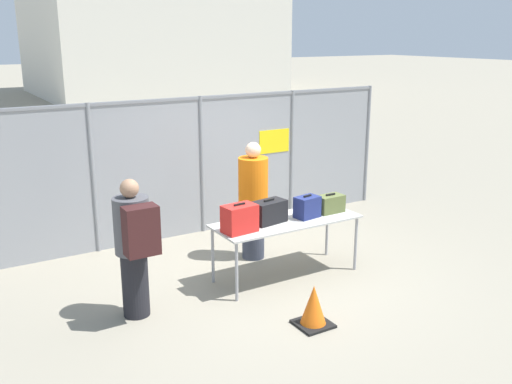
{
  "coord_description": "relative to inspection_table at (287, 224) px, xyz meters",
  "views": [
    {
      "loc": [
        -3.87,
        -6.0,
        3.17
      ],
      "look_at": [
        0.05,
        0.51,
        1.05
      ],
      "focal_mm": 40.0,
      "sensor_mm": 36.0,
      "label": 1
    }
  ],
  "objects": [
    {
      "name": "inspection_table",
      "position": [
        0.0,
        0.0,
        0.0
      ],
      "size": [
        2.0,
        0.76,
        0.79
      ],
      "color": "#B2B2AD",
      "rests_on": "ground_plane"
    },
    {
      "name": "security_worker_near",
      "position": [
        -0.04,
        0.79,
        0.15
      ],
      "size": [
        0.42,
        0.42,
        1.71
      ],
      "rotation": [
        0.0,
        0.0,
        3.25
      ],
      "color": "#383D4C",
      "rests_on": "ground_plane"
    },
    {
      "name": "distant_hangar",
      "position": [
        7.4,
        24.27,
        3.05
      ],
      "size": [
        11.62,
        10.19,
        7.56
      ],
      "color": "beige",
      "rests_on": "ground_plane"
    },
    {
      "name": "traffic_cone",
      "position": [
        -0.5,
        -1.29,
        -0.51
      ],
      "size": [
        0.39,
        0.39,
        0.48
      ],
      "color": "black",
      "rests_on": "ground_plane"
    },
    {
      "name": "suitcase_olive",
      "position": [
        0.71,
        -0.02,
        0.18
      ],
      "size": [
        0.38,
        0.23,
        0.26
      ],
      "color": "#566033",
      "rests_on": "inspection_table"
    },
    {
      "name": "fence_section",
      "position": [
        -0.15,
        2.22,
        0.43
      ],
      "size": [
        7.09,
        0.07,
        2.23
      ],
      "color": "gray",
      "rests_on": "ground_plane"
    },
    {
      "name": "suitcase_navy",
      "position": [
        0.3,
        -0.05,
        0.2
      ],
      "size": [
        0.35,
        0.26,
        0.31
      ],
      "color": "navy",
      "rests_on": "inspection_table"
    },
    {
      "name": "traveler_hooded",
      "position": [
        -2.11,
        -0.09,
        0.16
      ],
      "size": [
        0.4,
        0.63,
        1.63
      ],
      "rotation": [
        0.0,
        0.0,
        0.43
      ],
      "color": "black",
      "rests_on": "ground_plane"
    },
    {
      "name": "ground_plane",
      "position": [
        -0.16,
        0.09,
        -0.74
      ],
      "size": [
        120.0,
        120.0,
        0.0
      ],
      "primitive_type": "plane",
      "color": "gray"
    },
    {
      "name": "utility_trailer",
      "position": [
        0.67,
        4.38,
        -0.35
      ],
      "size": [
        3.7,
        2.06,
        0.66
      ],
      "color": "white",
      "rests_on": "ground_plane"
    },
    {
      "name": "suitcase_red",
      "position": [
        -0.76,
        -0.08,
        0.23
      ],
      "size": [
        0.43,
        0.3,
        0.37
      ],
      "color": "red",
      "rests_on": "inspection_table"
    },
    {
      "name": "suitcase_black",
      "position": [
        -0.25,
        0.03,
        0.2
      ],
      "size": [
        0.48,
        0.32,
        0.32
      ],
      "color": "black",
      "rests_on": "inspection_table"
    }
  ]
}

